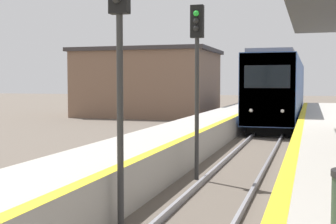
% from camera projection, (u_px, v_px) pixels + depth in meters
% --- Properties ---
extents(train, '(2.75, 23.34, 4.47)m').
position_uv_depth(train, '(281.00, 89.00, 33.71)').
color(train, black).
rests_on(train, ground).
extents(signal_near, '(0.36, 0.31, 4.89)m').
position_uv_depth(signal_near, '(119.00, 47.00, 8.49)').
color(signal_near, '#2D2D2D').
rests_on(signal_near, ground).
extents(signal_mid, '(0.36, 0.31, 4.89)m').
position_uv_depth(signal_mid, '(197.00, 59.00, 13.02)').
color(signal_mid, '#2D2D2D').
rests_on(signal_mid, ground).
extents(station_building, '(11.02, 8.35, 5.46)m').
position_uv_depth(station_building, '(148.00, 83.00, 38.49)').
color(station_building, brown).
rests_on(station_building, ground).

